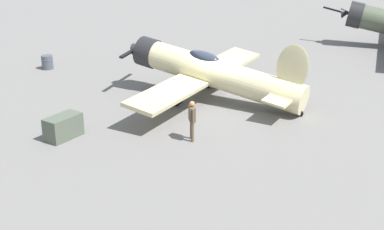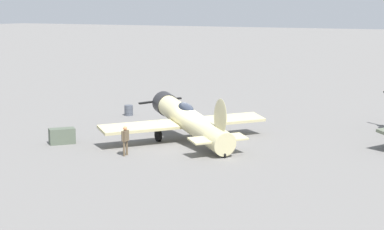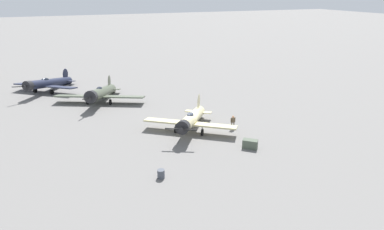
# 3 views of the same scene
# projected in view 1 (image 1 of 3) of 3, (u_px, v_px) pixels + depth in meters

# --- Properties ---
(ground_plane) EXTENTS (400.00, 400.00, 0.00)m
(ground_plane) POSITION_uv_depth(u_px,v_px,m) (219.00, 101.00, 26.52)
(ground_plane) COLOR slate
(airplane_foreground) EXTENTS (9.84, 9.02, 3.39)m
(airplane_foreground) POSITION_uv_depth(u_px,v_px,m) (211.00, 72.00, 26.23)
(airplane_foreground) COLOR beige
(airplane_foreground) RESTS_ON ground_plane
(ground_crew_mechanic) EXTENTS (0.66, 0.25, 1.69)m
(ground_crew_mechanic) POSITION_uv_depth(u_px,v_px,m) (192.00, 117.00, 21.73)
(ground_crew_mechanic) COLOR brown
(ground_crew_mechanic) RESTS_ON ground_plane
(equipment_crate) EXTENTS (1.69, 1.62, 0.96)m
(equipment_crate) POSITION_uv_depth(u_px,v_px,m) (63.00, 127.00, 22.14)
(equipment_crate) COLOR #4C5647
(equipment_crate) RESTS_ON ground_plane
(fuel_drum) EXTENTS (0.69, 0.69, 0.81)m
(fuel_drum) POSITION_uv_depth(u_px,v_px,m) (47.00, 62.00, 31.68)
(fuel_drum) COLOR #474C56
(fuel_drum) RESTS_ON ground_plane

